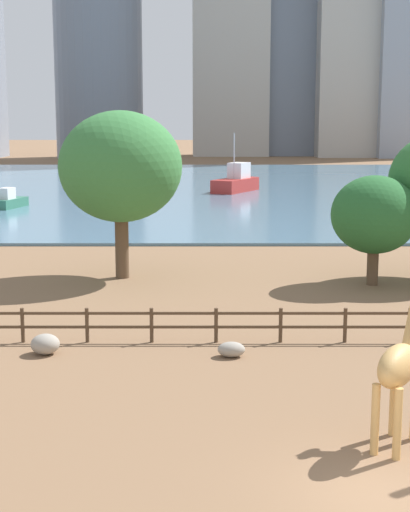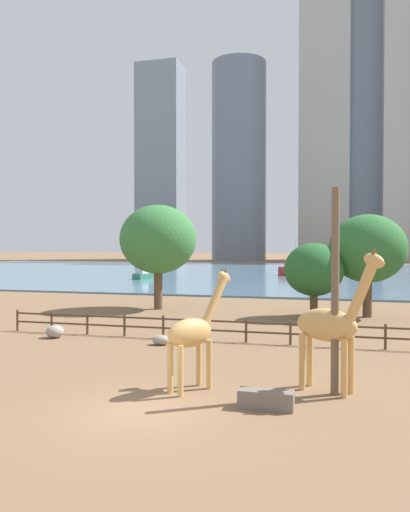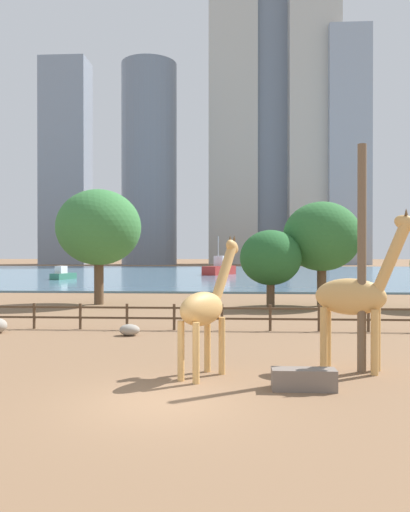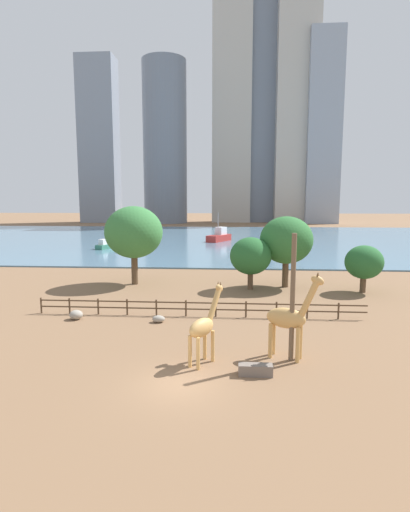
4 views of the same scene
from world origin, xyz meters
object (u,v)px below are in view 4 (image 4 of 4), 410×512
giraffe_tall (289,318)px  tree_left_large (364,262)px  boulder_by_pole (76,315)px  tree_right_tall (286,240)px  utility_pole (293,298)px  boat_sailboat (104,245)px  giraffe_companion (203,327)px  feeding_trough (255,370)px  boat_ferry (219,236)px  boulder_near_fence (159,319)px  tree_left_small (251,256)px  tree_center_broad (134,232)px

giraffe_tall → tree_left_large: giraffe_tall is taller
boulder_by_pole → tree_right_tall: 22.53m
utility_pole → tree_left_large: 20.49m
boat_sailboat → giraffe_tall: bearing=-136.3°
giraffe_companion → utility_pole: utility_pole is taller
giraffe_tall → giraffe_companion: giraffe_tall is taller
tree_right_tall → feeding_trough: bearing=-101.1°
boulder_by_pole → feeding_trough: size_ratio=0.57×
tree_left_large → giraffe_tall: bearing=-118.8°
feeding_trough → boat_ferry: bearing=93.6°
boulder_by_pole → boat_ferry: size_ratio=0.14×
boulder_near_fence → giraffe_tall: bearing=-36.0°
giraffe_companion → tree_left_large: 23.88m
utility_pole → boat_ferry: utility_pole is taller
boulder_near_fence → tree_left_small: tree_left_small is taller
utility_pole → tree_center_broad: 24.90m
feeding_trough → tree_left_small: bearing=88.4°
boulder_by_pole → tree_left_small: tree_left_small is taller
giraffe_companion → boat_sailboat: giraffe_companion is taller
boulder_near_fence → tree_right_tall: size_ratio=0.13×
giraffe_companion → boulder_by_pole: bearing=85.2°
utility_pole → boat_sailboat: size_ratio=1.66×
tree_left_large → tree_left_small: bearing=177.3°
boulder_by_pole → giraffe_companion: bearing=-36.3°
utility_pole → tree_left_large: bearing=61.8°
boulder_by_pole → tree_left_large: 27.66m
giraffe_tall → tree_center_broad: size_ratio=0.61×
tree_center_broad → utility_pole: bearing=-55.1°
boulder_by_pole → tree_center_broad: tree_center_broad is taller
tree_left_small → utility_pole: bearing=-85.2°
giraffe_tall → boat_sailboat: 57.42m
feeding_trough → boat_ferry: (-4.31, 68.79, 0.96)m
feeding_trough → boat_ferry: 68.93m
boulder_near_fence → boat_sailboat: 47.76m
giraffe_tall → boulder_by_pole: giraffe_tall is taller
tree_right_tall → tree_left_small: 4.34m
giraffe_companion → tree_left_large: bearing=-6.5°
boulder_near_fence → boulder_by_pole: (-6.54, 0.32, 0.10)m
tree_left_large → tree_right_tall: bearing=164.8°
boulder_near_fence → tree_left_large: (18.66, 11.40, 2.78)m
boulder_near_fence → tree_left_large: 22.05m
boulder_near_fence → boat_ferry: boat_ferry is taller
feeding_trough → tree_center_broad: (-12.04, 22.53, 5.43)m
giraffe_tall → boat_sailboat: (-27.39, 50.44, -1.62)m
giraffe_tall → feeding_trough: (-2.02, -2.38, -2.15)m
utility_pole → tree_right_tall: bearing=83.7°
utility_pole → giraffe_companion: bearing=-171.4°
tree_left_large → tree_center_broad: size_ratio=0.55×
giraffe_companion → tree_left_small: bearing=21.5°
utility_pole → boat_sailboat: (-27.51, 50.65, -2.86)m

